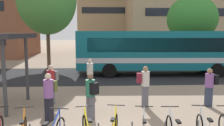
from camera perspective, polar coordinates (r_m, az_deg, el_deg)
The scene contains 11 objects.
bus_lane_asphalt at distance 17.48m, azimuth -4.13°, elevation -2.92°, with size 80.00×7.20×0.01m, color #232326.
city_bus at distance 17.81m, azimuth 11.63°, elevation 2.89°, with size 12.10×2.96×3.20m.
commuter_black_pack_0 at distance 10.75m, azimuth 22.41°, elevation -4.83°, with size 0.56×0.39×1.62m.
commuter_black_pack_1 at distance 8.47m, azimuth -5.06°, elevation -7.28°, with size 0.55×0.60×1.66m.
commuter_maroon_pack_2 at distance 9.93m, azimuth 7.76°, elevation -4.91°, with size 0.53×0.36×1.73m.
commuter_teal_pack_3 at distance 12.89m, azimuth -5.29°, elevation -2.22°, with size 0.35×0.53×1.68m.
commuter_grey_pack_4 at distance 10.61m, azimuth -14.33°, elevation -4.34°, with size 0.55×0.60×1.71m.
commuter_olive_pack_6 at distance 8.62m, azimuth -14.81°, elevation -7.10°, with size 0.49×0.60×1.70m.
street_tree_0 at distance 22.25m, azimuth -15.34°, elevation 14.44°, with size 5.15×5.15×9.04m.
street_tree_1 at distance 24.31m, azimuth 18.61°, elevation 10.00°, with size 4.74×4.74×6.62m.
building_centre_block at distance 49.89m, azimuth 0.60°, elevation 13.89°, with size 14.13×11.84×17.74m.
Camera 1 is at (0.42, -5.74, 3.08)m, focal length 38.18 mm.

